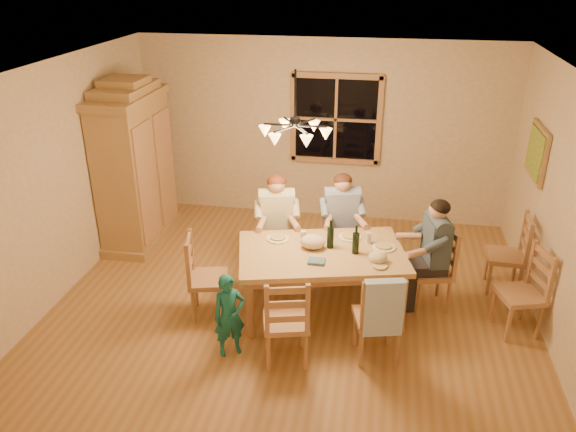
% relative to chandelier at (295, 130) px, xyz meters
% --- Properties ---
extents(floor, '(5.50, 5.50, 0.00)m').
position_rel_chandelier_xyz_m(floor, '(0.00, 0.00, -2.08)').
color(floor, olive).
rests_on(floor, ground).
extents(ceiling, '(5.50, 5.00, 0.02)m').
position_rel_chandelier_xyz_m(ceiling, '(0.00, 0.00, 0.62)').
color(ceiling, white).
rests_on(ceiling, wall_back).
extents(wall_back, '(5.50, 0.02, 2.70)m').
position_rel_chandelier_xyz_m(wall_back, '(0.00, 2.50, -0.73)').
color(wall_back, tan).
rests_on(wall_back, floor).
extents(wall_left, '(0.02, 5.00, 2.70)m').
position_rel_chandelier_xyz_m(wall_left, '(-2.75, 0.00, -0.73)').
color(wall_left, tan).
rests_on(wall_left, floor).
extents(wall_right, '(0.02, 5.00, 2.70)m').
position_rel_chandelier_xyz_m(wall_right, '(2.75, 0.00, -0.73)').
color(wall_right, tan).
rests_on(wall_right, floor).
extents(window, '(1.30, 0.06, 1.30)m').
position_rel_chandelier_xyz_m(window, '(0.20, 2.47, -0.53)').
color(window, black).
rests_on(window, wall_back).
extents(painting, '(0.06, 0.78, 0.64)m').
position_rel_chandelier_xyz_m(painting, '(2.71, 1.20, -0.48)').
color(painting, '#9D7244').
rests_on(painting, wall_right).
extents(chandelier, '(0.77, 0.68, 0.71)m').
position_rel_chandelier_xyz_m(chandelier, '(0.00, 0.00, 0.00)').
color(chandelier, black).
rests_on(chandelier, ceiling).
extents(armoire, '(0.66, 1.40, 2.30)m').
position_rel_chandelier_xyz_m(armoire, '(-2.42, 1.22, -1.02)').
color(armoire, '#9D7244').
rests_on(armoire, floor).
extents(dining_table, '(2.03, 1.52, 0.76)m').
position_rel_chandelier_xyz_m(dining_table, '(0.33, -0.13, -1.42)').
color(dining_table, '#AA7E4B').
rests_on(dining_table, floor).
extents(chair_far_left, '(0.53, 0.51, 0.99)m').
position_rel_chandelier_xyz_m(chair_far_left, '(-0.32, 0.59, -1.77)').
color(chair_far_left, '#9C6D44').
rests_on(chair_far_left, floor).
extents(chair_far_right, '(0.53, 0.51, 0.99)m').
position_rel_chandelier_xyz_m(chair_far_right, '(0.46, 0.79, -1.77)').
color(chair_far_right, '#9C6D44').
rests_on(chair_far_right, floor).
extents(chair_near_left, '(0.53, 0.51, 0.99)m').
position_rel_chandelier_xyz_m(chair_near_left, '(0.09, -1.07, -1.77)').
color(chair_near_left, '#9C6D44').
rests_on(chair_near_left, floor).
extents(chair_near_right, '(0.53, 0.51, 0.99)m').
position_rel_chandelier_xyz_m(chair_near_right, '(0.98, -0.85, -1.77)').
color(chair_near_right, '#9C6D44').
rests_on(chair_near_right, floor).
extents(chair_end_left, '(0.51, 0.53, 0.99)m').
position_rel_chandelier_xyz_m(chair_end_left, '(-0.90, -0.44, -1.77)').
color(chair_end_left, '#9C6D44').
rests_on(chair_end_left, floor).
extents(chair_end_right, '(0.51, 0.53, 0.99)m').
position_rel_chandelier_xyz_m(chair_end_right, '(1.55, 0.17, -1.77)').
color(chair_end_right, '#9C6D44').
rests_on(chair_end_right, floor).
extents(adult_woman, '(0.47, 0.50, 0.87)m').
position_rel_chandelier_xyz_m(adult_woman, '(-0.32, 0.59, -1.24)').
color(adult_woman, beige).
rests_on(adult_woman, floor).
extents(adult_plaid_man, '(0.47, 0.50, 0.87)m').
position_rel_chandelier_xyz_m(adult_plaid_man, '(0.46, 0.79, -1.24)').
color(adult_plaid_man, '#304884').
rests_on(adult_plaid_man, floor).
extents(adult_slate_man, '(0.50, 0.47, 0.87)m').
position_rel_chandelier_xyz_m(adult_slate_man, '(1.55, 0.17, -1.24)').
color(adult_slate_man, '#3D5062').
rests_on(adult_slate_man, floor).
extents(towel, '(0.39, 0.19, 0.58)m').
position_rel_chandelier_xyz_m(towel, '(1.02, -1.04, -1.38)').
color(towel, '#A6C4E1').
rests_on(towel, chair_near_right).
extents(wine_bottle_a, '(0.08, 0.08, 0.33)m').
position_rel_chandelier_xyz_m(wine_bottle_a, '(0.41, -0.03, -1.15)').
color(wine_bottle_a, black).
rests_on(wine_bottle_a, dining_table).
extents(wine_bottle_b, '(0.08, 0.08, 0.33)m').
position_rel_chandelier_xyz_m(wine_bottle_b, '(0.69, -0.11, -1.15)').
color(wine_bottle_b, black).
rests_on(wine_bottle_b, dining_table).
extents(plate_woman, '(0.26, 0.26, 0.02)m').
position_rel_chandelier_xyz_m(plate_woman, '(-0.20, 0.06, -1.31)').
color(plate_woman, white).
rests_on(plate_woman, dining_table).
extents(plate_plaid, '(0.26, 0.26, 0.02)m').
position_rel_chandelier_xyz_m(plate_plaid, '(0.61, 0.25, -1.31)').
color(plate_plaid, white).
rests_on(plate_plaid, dining_table).
extents(plate_slate, '(0.26, 0.26, 0.02)m').
position_rel_chandelier_xyz_m(plate_slate, '(1.00, 0.06, -1.31)').
color(plate_slate, white).
rests_on(plate_slate, dining_table).
extents(wine_glass_a, '(0.06, 0.06, 0.14)m').
position_rel_chandelier_xyz_m(wine_glass_a, '(0.09, 0.04, -1.25)').
color(wine_glass_a, silver).
rests_on(wine_glass_a, dining_table).
extents(wine_glass_b, '(0.06, 0.06, 0.14)m').
position_rel_chandelier_xyz_m(wine_glass_b, '(0.82, 0.14, -1.25)').
color(wine_glass_b, silver).
rests_on(wine_glass_b, dining_table).
extents(cap, '(0.20, 0.20, 0.11)m').
position_rel_chandelier_xyz_m(cap, '(0.94, -0.27, -1.26)').
color(cap, '#CCBA88').
rests_on(cap, dining_table).
extents(napkin, '(0.21, 0.18, 0.03)m').
position_rel_chandelier_xyz_m(napkin, '(0.30, -0.40, -1.30)').
color(napkin, slate).
rests_on(napkin, dining_table).
extents(cloth_bundle, '(0.28, 0.22, 0.15)m').
position_rel_chandelier_xyz_m(cloth_bundle, '(0.22, -0.08, -1.24)').
color(cloth_bundle, beige).
rests_on(cloth_bundle, dining_table).
extents(child, '(0.39, 0.36, 0.90)m').
position_rel_chandelier_xyz_m(child, '(-0.48, -1.07, -1.63)').
color(child, '#176968').
rests_on(child, floor).
extents(chair_spare_front, '(0.53, 0.54, 0.99)m').
position_rel_chandelier_xyz_m(chair_spare_front, '(2.45, -0.17, -1.77)').
color(chair_spare_front, '#9C6D44').
rests_on(chair_spare_front, floor).
extents(chair_spare_back, '(0.44, 0.46, 0.99)m').
position_rel_chandelier_xyz_m(chair_spare_back, '(2.45, 0.69, -1.77)').
color(chair_spare_back, '#9C6D44').
rests_on(chair_spare_back, floor).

